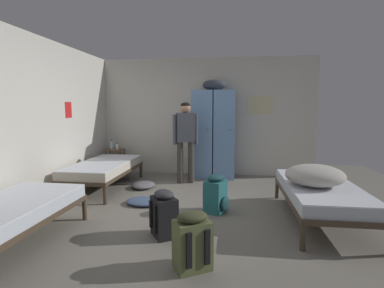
{
  "coord_description": "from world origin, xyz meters",
  "views": [
    {
      "loc": [
        0.59,
        -4.13,
        1.49
      ],
      "look_at": [
        0.0,
        0.25,
        0.95
      ],
      "focal_mm": 27.89,
      "sensor_mm": 36.0,
      "label": 1
    }
  ],
  "objects": [
    {
      "name": "ground_plane",
      "position": [
        0.0,
        0.0,
        0.0
      ],
      "size": [
        7.94,
        7.94,
        0.0
      ],
      "primitive_type": "plane",
      "color": "slate"
    },
    {
      "name": "room_backdrop",
      "position": [
        -1.2,
        1.23,
        1.29
      ],
      "size": [
        4.74,
        5.02,
        2.57
      ],
      "color": "beige",
      "rests_on": "ground_plane"
    },
    {
      "name": "locker_bank",
      "position": [
        0.2,
        2.2,
        0.97
      ],
      "size": [
        0.9,
        0.55,
        2.07
      ],
      "color": "#6B93C6",
      "rests_on": "ground_plane"
    },
    {
      "name": "shelf_unit",
      "position": [
        -2.01,
        2.19,
        0.35
      ],
      "size": [
        0.38,
        0.3,
        0.57
      ],
      "color": "brown",
      "rests_on": "ground_plane"
    },
    {
      "name": "bed_right",
      "position": [
        1.76,
        -0.11,
        0.38
      ],
      "size": [
        0.9,
        1.9,
        0.49
      ],
      "color": "#473828",
      "rests_on": "ground_plane"
    },
    {
      "name": "bed_left_front",
      "position": [
        -1.76,
        -1.44,
        0.38
      ],
      "size": [
        0.9,
        1.9,
        0.49
      ],
      "color": "#473828",
      "rests_on": "ground_plane"
    },
    {
      "name": "bed_left_rear",
      "position": [
        -1.76,
        1.04,
        0.38
      ],
      "size": [
        0.9,
        1.9,
        0.49
      ],
      "color": "#473828",
      "rests_on": "ground_plane"
    },
    {
      "name": "bedding_heap",
      "position": [
        1.65,
        -0.2,
        0.63
      ],
      "size": [
        0.74,
        0.69,
        0.27
      ],
      "color": "#B7B2A8",
      "rests_on": "bed_right"
    },
    {
      "name": "person_traveler",
      "position": [
        -0.31,
        1.62,
        0.96
      ],
      "size": [
        0.48,
        0.3,
        1.59
      ],
      "color": "#3D3833",
      "rests_on": "ground_plane"
    },
    {
      "name": "water_bottle",
      "position": [
        -2.09,
        2.21,
        0.66
      ],
      "size": [
        0.07,
        0.07,
        0.21
      ],
      "color": "#B2DBEA",
      "rests_on": "shelf_unit"
    },
    {
      "name": "lotion_bottle",
      "position": [
        -1.94,
        2.15,
        0.64
      ],
      "size": [
        0.05,
        0.05,
        0.15
      ],
      "color": "white",
      "rests_on": "shelf_unit"
    },
    {
      "name": "backpack_olive",
      "position": [
        0.24,
        -1.53,
        0.26
      ],
      "size": [
        0.4,
        0.41,
        0.55
      ],
      "color": "#566038",
      "rests_on": "ground_plane"
    },
    {
      "name": "backpack_black",
      "position": [
        -0.17,
        -0.87,
        0.26
      ],
      "size": [
        0.41,
        0.4,
        0.55
      ],
      "color": "black",
      "rests_on": "ground_plane"
    },
    {
      "name": "backpack_teal",
      "position": [
        0.38,
        0.02,
        0.26
      ],
      "size": [
        0.4,
        0.39,
        0.55
      ],
      "color": "#23666B",
      "rests_on": "ground_plane"
    },
    {
      "name": "clothes_pile_denim",
      "position": [
        -0.74,
        0.23,
        0.04
      ],
      "size": [
        0.58,
        0.45,
        0.09
      ],
      "color": "#42567A",
      "rests_on": "ground_plane"
    },
    {
      "name": "clothes_pile_grey",
      "position": [
        -1.04,
        1.14,
        0.05
      ],
      "size": [
        0.42,
        0.51,
        0.11
      ],
      "color": "slate",
      "rests_on": "ground_plane"
    }
  ]
}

